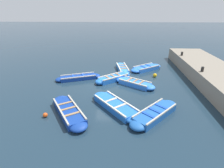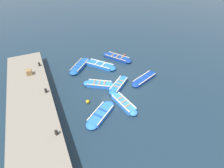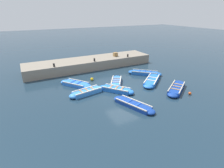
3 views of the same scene
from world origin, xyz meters
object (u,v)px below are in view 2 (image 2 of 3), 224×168
(buoy_orange_near, at_px, (124,55))
(bollard_mid_south, at_px, (39,64))
(boat_broadside, at_px, (99,84))
(bollard_north, at_px, (56,133))
(boat_end_of_row, at_px, (117,58))
(boat_tucked, at_px, (144,79))
(buoy_yellow_far, at_px, (88,102))
(boat_alongside, at_px, (124,103))
(bollard_mid_north, at_px, (46,91))
(boat_stern_in, at_px, (100,65))
(boat_bow_out, at_px, (80,66))
(wooden_crate, at_px, (29,72))
(boat_mid_row, at_px, (101,114))
(boat_centre, at_px, (119,85))

(buoy_orange_near, bearing_deg, bollard_mid_south, 179.97)
(boat_broadside, height_order, bollard_north, bollard_north)
(boat_end_of_row, distance_m, bollard_north, 12.27)
(boat_tucked, xyz_separation_m, boat_broadside, (-4.41, 1.01, 0.02))
(boat_tucked, distance_m, buoy_yellow_far, 6.24)
(bollard_mid_south, bearing_deg, boat_alongside, -53.31)
(buoy_yellow_far, bearing_deg, bollard_mid_north, 152.77)
(boat_broadside, relative_size, buoy_yellow_far, 9.71)
(boat_stern_in, xyz_separation_m, buoy_yellow_far, (-3.11, -5.03, -0.02))
(boat_tucked, bearing_deg, bollard_mid_south, 150.02)
(boat_end_of_row, height_order, boat_broadside, boat_end_of_row)
(boat_bow_out, height_order, bollard_mid_north, bollard_mid_north)
(boat_tucked, xyz_separation_m, wooden_crate, (-10.17, 4.06, 1.17))
(boat_alongside, bearing_deg, wooden_crate, 136.37)
(boat_stern_in, height_order, bollard_north, bollard_north)
(boat_mid_row, bearing_deg, wooden_crate, 123.81)
(boat_alongside, xyz_separation_m, boat_broadside, (-0.88, 3.27, -0.01))
(boat_stern_in, distance_m, buoy_yellow_far, 5.91)
(boat_alongside, relative_size, boat_centre, 1.11)
(boat_alongside, bearing_deg, bollard_mid_south, 126.69)
(boat_mid_row, bearing_deg, bollard_mid_north, 135.85)
(boat_bow_out, bearing_deg, buoy_orange_near, 2.91)
(bollard_mid_north, height_order, buoy_yellow_far, bollard_mid_north)
(bollard_north, height_order, wooden_crate, wooden_crate)
(wooden_crate, bearing_deg, boat_mid_row, -56.19)
(boat_bow_out, distance_m, boat_centre, 5.41)
(boat_end_of_row, xyz_separation_m, boat_broadside, (-3.81, -3.94, -0.01))
(boat_broadside, relative_size, wooden_crate, 6.32)
(wooden_crate, xyz_separation_m, buoy_orange_near, (10.73, 1.21, -1.19))
(bollard_mid_south, xyz_separation_m, buoy_orange_near, (9.71, -0.01, -1.13))
(boat_mid_row, xyz_separation_m, boat_broadside, (1.30, 3.60, 0.01))
(wooden_crate, bearing_deg, boat_bow_out, 10.43)
(wooden_crate, distance_m, buoy_yellow_far, 6.37)
(boat_end_of_row, bearing_deg, bollard_mid_south, 177.79)
(boat_stern_in, height_order, boat_alongside, boat_alongside)
(bollard_north, xyz_separation_m, buoy_yellow_far, (2.97, 3.01, -1.09))
(wooden_crate, bearing_deg, bollard_mid_south, 50.14)
(boat_bow_out, distance_m, boat_mid_row, 7.59)
(boat_broadside, relative_size, bollard_north, 8.71)
(boat_stern_in, height_order, wooden_crate, wooden_crate)
(boat_tucked, relative_size, bollard_north, 10.22)
(bollard_north, distance_m, buoy_orange_near, 13.33)
(boat_broadside, xyz_separation_m, wooden_crate, (-5.76, 3.05, 1.14))
(boat_broadside, xyz_separation_m, bollard_north, (-4.74, -4.79, 1.08))
(boat_stern_in, bearing_deg, boat_centre, -86.03)
(boat_bow_out, relative_size, wooden_crate, 6.67)
(boat_centre, height_order, bollard_mid_south, bollard_mid_south)
(boat_bow_out, relative_size, boat_broadside, 1.06)
(boat_tucked, height_order, boat_broadside, boat_broadside)
(boat_mid_row, height_order, buoy_yellow_far, boat_mid_row)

